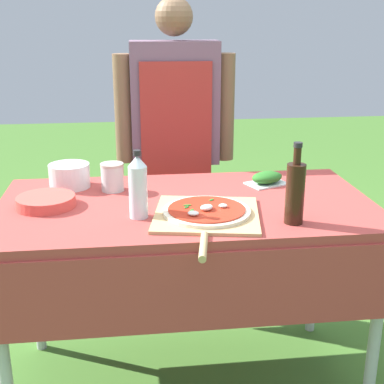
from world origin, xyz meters
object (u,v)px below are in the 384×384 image
object	(u,v)px
person_cook	(175,134)
sauce_jar	(112,179)
pizza_on_peel	(206,213)
water_bottle	(138,186)
prep_table	(186,224)
mixing_tub	(70,176)
oil_bottle	(295,192)
herb_container	(267,178)
plate_stack	(46,201)

from	to	relation	value
person_cook	sauce_jar	size ratio (longest dim) A/B	13.88
pizza_on_peel	water_bottle	size ratio (longest dim) A/B	2.39
prep_table	mixing_tub	world-z (taller)	mixing_tub
oil_bottle	mixing_tub	size ratio (longest dim) A/B	1.69
prep_table	oil_bottle	size ratio (longest dim) A/B	5.11
herb_container	mixing_tub	distance (m)	0.82
plate_stack	water_bottle	bearing A→B (deg)	-24.12
herb_container	prep_table	bearing A→B (deg)	-152.72
plate_stack	pizza_on_peel	bearing A→B (deg)	-17.39
prep_table	mixing_tub	distance (m)	0.54
plate_stack	herb_container	bearing A→B (deg)	11.01
person_cook	pizza_on_peel	xyz separation A→B (m)	(0.03, -0.87, -0.10)
mixing_tub	plate_stack	world-z (taller)	mixing_tub
oil_bottle	water_bottle	size ratio (longest dim) A/B	1.16
water_bottle	plate_stack	distance (m)	0.39
oil_bottle	plate_stack	xyz separation A→B (m)	(-0.87, 0.27, -0.09)
prep_table	oil_bottle	world-z (taller)	oil_bottle
pizza_on_peel	mixing_tub	distance (m)	0.66
oil_bottle	mixing_tub	world-z (taller)	oil_bottle
oil_bottle	sauce_jar	world-z (taller)	oil_bottle
prep_table	person_cook	size ratio (longest dim) A/B	0.91
prep_table	person_cook	xyz separation A→B (m)	(0.02, 0.70, 0.21)
pizza_on_peel	sauce_jar	bearing A→B (deg)	144.27
pizza_on_peel	plate_stack	world-z (taller)	pizza_on_peel
sauce_jar	plate_stack	bearing A→B (deg)	-145.87
prep_table	herb_container	size ratio (longest dim) A/B	7.42
person_cook	water_bottle	world-z (taller)	person_cook
water_bottle	sauce_jar	size ratio (longest dim) A/B	2.13
mixing_tub	plate_stack	bearing A→B (deg)	-105.84
mixing_tub	water_bottle	bearing A→B (deg)	-54.57
water_bottle	plate_stack	size ratio (longest dim) A/B	1.09
person_cook	herb_container	bearing A→B (deg)	124.86
water_bottle	plate_stack	bearing A→B (deg)	155.88
prep_table	plate_stack	xyz separation A→B (m)	(-0.52, 0.01, 0.11)
person_cook	oil_bottle	world-z (taller)	person_cook
person_cook	prep_table	bearing A→B (deg)	89.66
water_bottle	person_cook	bearing A→B (deg)	76.29
water_bottle	sauce_jar	xyz separation A→B (m)	(-0.10, 0.32, -0.06)
plate_stack	sauce_jar	size ratio (longest dim) A/B	1.96
prep_table	plate_stack	world-z (taller)	plate_stack
pizza_on_peel	sauce_jar	distance (m)	0.48
water_bottle	plate_stack	xyz separation A→B (m)	(-0.34, 0.15, -0.09)
person_cook	pizza_on_peel	distance (m)	0.88
person_cook	oil_bottle	bearing A→B (deg)	109.88
pizza_on_peel	plate_stack	bearing A→B (deg)	172.90
oil_bottle	water_bottle	distance (m)	0.54
sauce_jar	herb_container	bearing A→B (deg)	0.67
oil_bottle	sauce_jar	distance (m)	0.76
water_bottle	sauce_jar	distance (m)	0.34
pizza_on_peel	herb_container	world-z (taller)	herb_container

